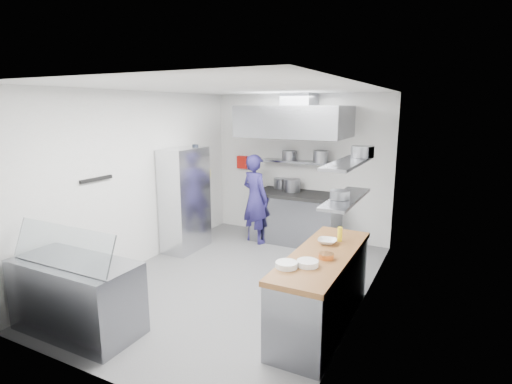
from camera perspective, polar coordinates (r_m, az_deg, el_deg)
The scene contains 35 objects.
floor at distance 6.12m, azimuth -2.60°, elevation -12.59°, with size 5.00×5.00×0.00m, color #4C4C4E.
ceiling at distance 5.57m, azimuth -2.89°, elevation 14.61°, with size 5.00×5.00×0.00m, color silver.
wall_back at distance 7.92m, azimuth 6.24°, elevation 3.62°, with size 3.60×0.02×2.80m, color white.
wall_front at distance 3.79m, azimuth -21.86°, elevation -6.50°, with size 3.60×0.02×2.80m, color white.
wall_left at distance 6.74m, azimuth -16.18°, elevation 1.74°, with size 5.00×0.02×2.80m, color white.
wall_right at distance 5.06m, azimuth 15.30°, elevation -1.52°, with size 5.00×0.02×2.80m, color white.
gas_range at distance 7.72m, azimuth 5.72°, elevation -3.82°, with size 1.60×0.80×0.90m, color gray.
cooktop at distance 7.60m, azimuth 5.80°, elevation -0.33°, with size 1.57×0.78×0.06m, color black.
stock_pot_left at distance 8.00m, azimuth 3.60°, elevation 1.28°, with size 0.30×0.30×0.20m, color slate.
stock_pot_mid at distance 7.69m, azimuth 5.17°, elevation 0.97°, with size 0.32×0.32×0.24m, color slate.
over_range_shelf at distance 7.72m, azimuth 6.54°, elevation 4.29°, with size 1.60×0.30×0.04m, color gray.
shelf_pot_a at distance 7.84m, azimuth 4.76°, elevation 5.26°, with size 0.28×0.28×0.18m, color slate.
shelf_pot_b at distance 7.50m, azimuth 9.22°, elevation 4.99°, with size 0.27×0.27×0.22m, color slate.
extractor_hood at distance 7.27m, azimuth 5.52°, elevation 10.01°, with size 1.90×1.15×0.55m, color gray.
hood_duct at distance 7.47m, azimuth 6.23°, elevation 12.97°, with size 0.55×0.55×0.24m, color slate.
red_firebox at distance 8.38m, azimuth -1.94°, elevation 4.28°, with size 0.22×0.10×0.26m, color #A9130D.
chef at distance 7.55m, azimuth -0.12°, elevation -0.98°, with size 0.62×0.41×1.70m, color navy.
wire_rack at distance 7.26m, azimuth -10.10°, elevation -1.08°, with size 0.50×0.90×1.85m, color silver.
rack_bin_a at distance 7.38m, azimuth -9.53°, elevation -1.84°, with size 0.15×0.19×0.17m, color white.
rack_bin_b at distance 7.72m, azimuth -7.26°, elevation 2.62°, with size 0.13×0.16×0.15m, color yellow.
rack_jar at distance 7.32m, azimuth -8.66°, elevation 6.03°, with size 0.11×0.11×0.18m, color black.
knife_strip at distance 6.08m, azimuth -21.84°, elevation 1.72°, with size 0.04×0.55×0.05m, color black.
prep_counter_base at distance 4.91m, azimuth 9.39°, elevation -13.84°, with size 0.62×2.00×0.84m, color gray.
prep_counter_top at distance 4.73m, azimuth 9.58°, elevation -8.92°, with size 0.65×2.04×0.06m, color brown.
plate_stack_a at distance 4.26m, azimuth 4.38°, elevation -10.32°, with size 0.23×0.23×0.06m, color white.
plate_stack_b at distance 4.32m, azimuth 7.37°, elevation -10.05°, with size 0.23×0.23×0.06m, color white.
copper_pan at distance 4.55m, azimuth 9.99°, elevation -8.99°, with size 0.17×0.17×0.06m, color orange.
squeeze_bottle at distance 5.13m, azimuth 11.89°, elevation -5.92°, with size 0.06×0.06×0.18m, color yellow.
mixing_bowl at distance 5.03m, azimuth 10.15°, elevation -6.95°, with size 0.23×0.23×0.06m, color white.
wall_shelf_lower at distance 4.78m, azimuth 12.75°, elevation -0.92°, with size 0.30×1.30×0.04m, color gray.
wall_shelf_upper at distance 4.71m, azimuth 12.98°, elevation 4.07°, with size 0.30×1.30×0.04m, color gray.
shelf_pot_c at distance 4.64m, azimuth 11.87°, elevation -0.39°, with size 0.22×0.22×0.10m, color slate.
shelf_pot_d at distance 5.11m, azimuth 14.99°, elevation 5.58°, with size 0.28×0.28×0.14m, color slate.
display_case at distance 5.15m, azimuth -24.22°, elevation -13.44°, with size 1.50×0.70×0.85m, color gray.
display_glass at distance 4.85m, azimuth -25.97°, elevation -6.96°, with size 1.47×0.02×0.45m, color silver.
Camera 1 is at (2.75, -4.83, 2.55)m, focal length 28.00 mm.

